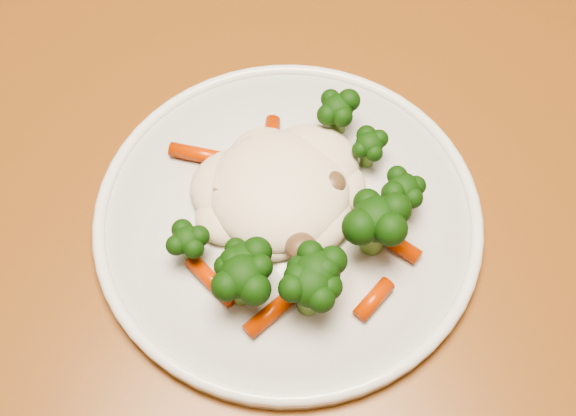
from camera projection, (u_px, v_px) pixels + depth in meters
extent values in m
plane|color=brown|center=(209.00, 388.00, 1.25)|extent=(3.00, 3.00, 0.00)
cube|color=brown|center=(212.00, 290.00, 0.55)|extent=(1.32, 1.12, 0.04)
cube|color=brown|center=(569.00, 173.00, 1.06)|extent=(0.08, 0.08, 0.71)
cylinder|color=white|center=(288.00, 217.00, 0.56)|extent=(0.30, 0.30, 0.01)
ellipsoid|color=#F3E1C2|center=(279.00, 182.00, 0.54)|extent=(0.13, 0.11, 0.05)
ellipsoid|color=black|center=(243.00, 270.00, 0.50)|extent=(0.05, 0.05, 0.04)
ellipsoid|color=black|center=(310.00, 292.00, 0.49)|extent=(0.05, 0.05, 0.05)
ellipsoid|color=black|center=(374.00, 229.00, 0.52)|extent=(0.06, 0.06, 0.05)
ellipsoid|color=black|center=(401.00, 196.00, 0.54)|extent=(0.04, 0.04, 0.04)
ellipsoid|color=black|center=(368.00, 151.00, 0.56)|extent=(0.03, 0.03, 0.03)
ellipsoid|color=black|center=(337.00, 117.00, 0.58)|extent=(0.04, 0.04, 0.04)
ellipsoid|color=black|center=(188.00, 245.00, 0.52)|extent=(0.04, 0.04, 0.03)
ellipsoid|color=black|center=(244.00, 284.00, 0.50)|extent=(0.05, 0.05, 0.05)
ellipsoid|color=black|center=(316.00, 281.00, 0.50)|extent=(0.05, 0.05, 0.05)
cylinder|color=#C43804|center=(202.00, 155.00, 0.57)|extent=(0.05, 0.04, 0.01)
cylinder|color=#C43804|center=(271.00, 141.00, 0.58)|extent=(0.03, 0.04, 0.01)
cylinder|color=#C43804|center=(313.00, 146.00, 0.58)|extent=(0.05, 0.04, 0.01)
cylinder|color=#C43804|center=(212.00, 281.00, 0.52)|extent=(0.02, 0.05, 0.01)
cylinder|color=#C43804|center=(271.00, 313.00, 0.50)|extent=(0.05, 0.02, 0.01)
cylinder|color=#C43804|center=(374.00, 299.00, 0.51)|extent=(0.04, 0.02, 0.01)
cylinder|color=#C43804|center=(394.00, 242.00, 0.53)|extent=(0.03, 0.04, 0.01)
cylinder|color=#C43804|center=(317.00, 164.00, 0.55)|extent=(0.02, 0.05, 0.01)
ellipsoid|color=brown|center=(301.00, 186.00, 0.54)|extent=(0.02, 0.02, 0.02)
ellipsoid|color=brown|center=(331.00, 184.00, 0.54)|extent=(0.02, 0.02, 0.02)
ellipsoid|color=brown|center=(259.00, 199.00, 0.54)|extent=(0.02, 0.02, 0.01)
ellipsoid|color=brown|center=(301.00, 247.00, 0.51)|extent=(0.02, 0.02, 0.02)
cube|color=beige|center=(250.00, 165.00, 0.55)|extent=(0.03, 0.03, 0.01)
cube|color=beige|center=(265.00, 140.00, 0.57)|extent=(0.02, 0.02, 0.01)
cube|color=beige|center=(223.00, 185.00, 0.54)|extent=(0.02, 0.02, 0.01)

